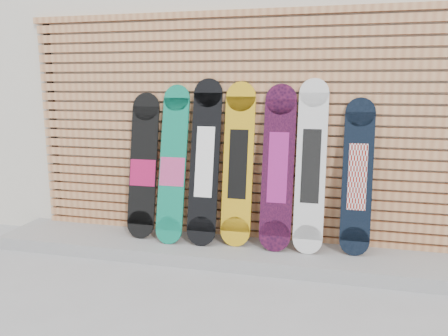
{
  "coord_description": "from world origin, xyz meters",
  "views": [
    {
      "loc": [
        0.74,
        -3.15,
        1.63
      ],
      "look_at": [
        -0.21,
        0.75,
        0.85
      ],
      "focal_mm": 35.0,
      "sensor_mm": 36.0,
      "label": 1
    }
  ],
  "objects": [
    {
      "name": "snowboard_4",
      "position": [
        0.29,
        0.77,
        0.87
      ],
      "size": [
        0.29,
        0.34,
        1.51
      ],
      "color": "black",
      "rests_on": "concrete_step"
    },
    {
      "name": "snowboard_0",
      "position": [
        -1.05,
        0.79,
        0.82
      ],
      "size": [
        0.28,
        0.31,
        1.42
      ],
      "color": "black",
      "rests_on": "concrete_step"
    },
    {
      "name": "building",
      "position": [
        0.5,
        3.5,
        1.8
      ],
      "size": [
        12.0,
        5.0,
        3.6
      ],
      "primitive_type": "cube",
      "color": "beige",
      "rests_on": "ground"
    },
    {
      "name": "snowboard_6",
      "position": [
        0.99,
        0.81,
        0.81
      ],
      "size": [
        0.26,
        0.27,
        1.39
      ],
      "color": "black",
      "rests_on": "concrete_step"
    },
    {
      "name": "snowboard_1",
      "position": [
        -0.72,
        0.75,
        0.86
      ],
      "size": [
        0.26,
        0.39,
        1.5
      ],
      "color": "#0C795B",
      "rests_on": "concrete_step"
    },
    {
      "name": "ground",
      "position": [
        0.0,
        0.0,
        0.0
      ],
      "size": [
        80.0,
        80.0,
        0.0
      ],
      "primitive_type": "plane",
      "color": "#9B9B9E",
      "rests_on": "ground"
    },
    {
      "name": "snowboard_3",
      "position": [
        -0.09,
        0.8,
        0.88
      ],
      "size": [
        0.28,
        0.3,
        1.53
      ],
      "color": "gold",
      "rests_on": "concrete_step"
    },
    {
      "name": "slat_wall",
      "position": [
        -0.15,
        0.97,
        1.21
      ],
      "size": [
        4.26,
        0.08,
        2.29
      ],
      "color": "#BE7C4F",
      "rests_on": "ground"
    },
    {
      "name": "concrete_step",
      "position": [
        -0.15,
        0.68,
        0.06
      ],
      "size": [
        4.6,
        0.7,
        0.12
      ],
      "primitive_type": "cube",
      "color": "gray",
      "rests_on": "ground"
    },
    {
      "name": "snowboard_5",
      "position": [
        0.58,
        0.78,
        0.9
      ],
      "size": [
        0.27,
        0.33,
        1.56
      ],
      "color": "silver",
      "rests_on": "concrete_step"
    },
    {
      "name": "snowboard_2",
      "position": [
        -0.4,
        0.76,
        0.9
      ],
      "size": [
        0.28,
        0.37,
        1.56
      ],
      "color": "black",
      "rests_on": "concrete_step"
    }
  ]
}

